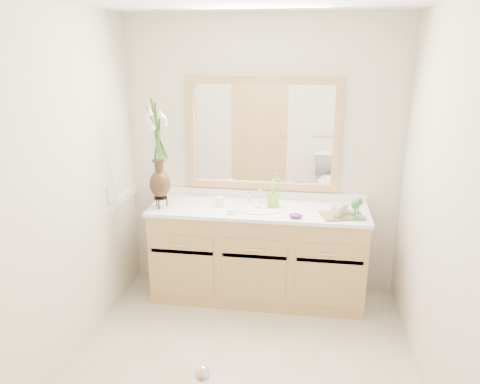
% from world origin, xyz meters
% --- Properties ---
extents(floor, '(2.60, 2.60, 0.00)m').
position_xyz_m(floor, '(0.00, 0.00, 0.00)').
color(floor, '#BBB1A0').
rests_on(floor, ground).
extents(wall_back, '(2.40, 0.02, 2.40)m').
position_xyz_m(wall_back, '(0.00, 1.30, 1.20)').
color(wall_back, beige).
rests_on(wall_back, floor).
extents(wall_front, '(2.40, 0.02, 2.40)m').
position_xyz_m(wall_front, '(0.00, -1.30, 1.20)').
color(wall_front, beige).
rests_on(wall_front, floor).
extents(wall_left, '(0.02, 2.60, 2.40)m').
position_xyz_m(wall_left, '(-1.20, 0.00, 1.20)').
color(wall_left, beige).
rests_on(wall_left, floor).
extents(wall_right, '(0.02, 2.60, 2.40)m').
position_xyz_m(wall_right, '(1.20, 0.00, 1.20)').
color(wall_right, beige).
rests_on(wall_right, floor).
extents(vanity, '(1.80, 0.55, 0.80)m').
position_xyz_m(vanity, '(0.00, 1.01, 0.40)').
color(vanity, '#D6B568').
rests_on(vanity, floor).
extents(counter, '(1.84, 0.57, 0.03)m').
position_xyz_m(counter, '(0.00, 1.01, 0.82)').
color(counter, white).
rests_on(counter, vanity).
extents(sink, '(0.38, 0.34, 0.23)m').
position_xyz_m(sink, '(0.00, 1.00, 0.78)').
color(sink, white).
rests_on(sink, counter).
extents(mirror, '(1.32, 0.04, 0.97)m').
position_xyz_m(mirror, '(0.00, 1.28, 1.41)').
color(mirror, white).
rests_on(mirror, wall_back).
extents(switch_plate, '(0.02, 0.12, 0.12)m').
position_xyz_m(switch_plate, '(-1.19, 0.76, 0.98)').
color(switch_plate, white).
rests_on(switch_plate, wall_left).
extents(door, '(0.80, 0.03, 2.00)m').
position_xyz_m(door, '(-0.30, -1.29, 1.00)').
color(door, '#D6B568').
rests_on(door, floor).
extents(flower_vase, '(0.21, 0.21, 0.85)m').
position_xyz_m(flower_vase, '(-0.82, 0.92, 1.41)').
color(flower_vase, black).
rests_on(flower_vase, counter).
extents(tumbler, '(0.06, 0.06, 0.08)m').
position_xyz_m(tumbler, '(-0.33, 1.01, 0.87)').
color(tumbler, white).
rests_on(tumbler, counter).
extents(soap_dish, '(0.10, 0.10, 0.03)m').
position_xyz_m(soap_dish, '(-0.20, 0.85, 0.84)').
color(soap_dish, white).
rests_on(soap_dish, counter).
extents(soap_bottle, '(0.09, 0.09, 0.16)m').
position_xyz_m(soap_bottle, '(0.12, 1.07, 0.91)').
color(soap_bottle, '#80C32E').
rests_on(soap_bottle, counter).
extents(purple_dish, '(0.13, 0.12, 0.04)m').
position_xyz_m(purple_dish, '(0.32, 0.82, 0.85)').
color(purple_dish, '#5B2570').
rests_on(purple_dish, counter).
extents(tray, '(0.37, 0.29, 0.02)m').
position_xyz_m(tray, '(0.69, 0.91, 0.84)').
color(tray, brown).
rests_on(tray, counter).
extents(mug_left, '(0.10, 0.10, 0.10)m').
position_xyz_m(mug_left, '(0.63, 0.86, 0.89)').
color(mug_left, white).
rests_on(mug_left, tray).
extents(mug_right, '(0.12, 0.12, 0.09)m').
position_xyz_m(mug_right, '(0.69, 0.94, 0.89)').
color(mug_right, white).
rests_on(mug_right, tray).
extents(goblet_front, '(0.07, 0.07, 0.15)m').
position_xyz_m(goblet_front, '(0.78, 0.85, 0.95)').
color(goblet_front, '#267338').
rests_on(goblet_front, tray).
extents(goblet_back, '(0.06, 0.06, 0.13)m').
position_xyz_m(goblet_back, '(0.82, 0.96, 0.94)').
color(goblet_back, '#267338').
rests_on(goblet_back, tray).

